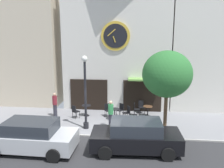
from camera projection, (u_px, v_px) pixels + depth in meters
name	position (u px, v px, depth m)	size (l,w,h in m)	color
ground_plane	(96.00, 140.00, 13.17)	(25.15, 10.55, 0.13)	gray
clock_building	(117.00, 30.00, 18.09)	(7.89, 3.44, 11.34)	silver
neighbor_building_left	(25.00, 16.00, 19.77)	(6.02, 4.58, 14.04)	beige
neighbor_building_right	(210.00, 23.00, 18.36)	(5.86, 4.37, 12.76)	silver
street_lamp	(85.00, 92.00, 14.33)	(0.36, 0.36, 4.39)	black
street_tree	(167.00, 74.00, 13.34)	(2.74, 2.46, 4.75)	brown
cafe_table_rightmost	(86.00, 109.00, 16.90)	(0.64, 0.64, 0.76)	black
cafe_table_center_right	(115.00, 112.00, 16.13)	(0.63, 0.63, 0.75)	black
cafe_table_leftmost	(148.00, 109.00, 16.80)	(0.65, 0.65, 0.72)	black
cafe_chair_by_entrance	(141.00, 106.00, 17.49)	(0.51, 0.51, 0.90)	black
cafe_chair_curbside	(108.00, 109.00, 16.76)	(0.54, 0.54, 0.90)	black
cafe_chair_left_end	(121.00, 109.00, 16.80)	(0.56, 0.56, 0.90)	black
cafe_chair_facing_street	(136.00, 108.00, 16.95)	(0.41, 0.41, 0.90)	black
cafe_chair_near_lamp	(127.00, 112.00, 16.22)	(0.54, 0.54, 0.90)	black
cafe_chair_facing_wall	(75.00, 111.00, 16.41)	(0.56, 0.56, 0.90)	black
pedestrian_maroon	(55.00, 104.00, 16.71)	(0.45, 0.45, 1.67)	#2D2D38
pedestrian_green	(111.00, 114.00, 14.78)	(0.36, 0.36, 1.67)	#2D2D38
parked_car_silver	(31.00, 136.00, 11.79)	(4.34, 2.10, 1.55)	#B7BABF
parked_car_black	(136.00, 136.00, 11.79)	(4.38, 2.18, 1.55)	black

